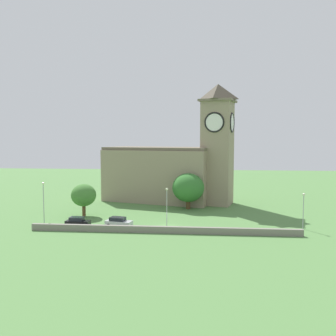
% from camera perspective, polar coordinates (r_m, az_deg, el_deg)
% --- Properties ---
extents(ground_plane, '(200.00, 200.00, 0.00)m').
position_cam_1_polar(ground_plane, '(78.53, 0.71, -6.66)').
color(ground_plane, '#517F42').
extents(church, '(33.08, 18.90, 27.99)m').
position_cam_1_polar(church, '(87.90, 0.61, 0.09)').
color(church, gray).
rests_on(church, ground).
extents(quay_barrier, '(44.68, 0.70, 1.12)m').
position_cam_1_polar(quay_barrier, '(59.62, -0.74, -9.80)').
color(quay_barrier, gray).
rests_on(quay_barrier, ground).
extents(car_black, '(4.33, 2.28, 1.72)m').
position_cam_1_polar(car_black, '(65.71, -14.19, -8.29)').
color(car_black, black).
rests_on(car_black, ground).
extents(car_silver, '(4.95, 2.93, 1.75)m').
position_cam_1_polar(car_silver, '(64.09, -7.88, -8.51)').
color(car_silver, silver).
rests_on(car_silver, ground).
extents(streetlamp_west_end, '(0.44, 0.44, 7.56)m').
position_cam_1_polar(streetlamp_west_end, '(69.04, -19.21, -4.30)').
color(streetlamp_west_end, '#9EA0A5').
rests_on(streetlamp_west_end, ground).
extents(streetlamp_west_mid, '(0.44, 0.44, 6.89)m').
position_cam_1_polar(streetlamp_west_mid, '(63.02, -0.19, -5.23)').
color(streetlamp_west_mid, '#9EA0A5').
rests_on(streetlamp_west_mid, ground).
extents(streetlamp_central, '(0.44, 0.44, 6.23)m').
position_cam_1_polar(streetlamp_central, '(65.54, 20.76, -5.49)').
color(streetlamp_central, '#9EA0A5').
rests_on(streetlamp_central, ground).
extents(tree_riverside_east, '(7.02, 7.02, 7.88)m').
position_cam_1_polar(tree_riverside_east, '(78.87, 3.24, -3.16)').
color(tree_riverside_east, brown).
rests_on(tree_riverside_east, ground).
extents(tree_by_tower, '(4.94, 4.94, 6.46)m').
position_cam_1_polar(tree_by_tower, '(73.51, -13.28, -4.25)').
color(tree_by_tower, brown).
rests_on(tree_by_tower, ground).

